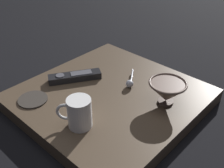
{
  "coord_description": "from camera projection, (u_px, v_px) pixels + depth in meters",
  "views": [
    {
      "loc": [
        0.53,
        -0.56,
        0.6
      ],
      "look_at": [
        -0.01,
        0.02,
        0.07
      ],
      "focal_mm": 43.54,
      "sensor_mm": 36.0,
      "label": 1
    }
  ],
  "objects": [
    {
      "name": "drink_coaster",
      "position": [
        33.0,
        99.0,
        0.91
      ],
      "size": [
        0.1,
        0.1,
        0.01
      ],
      "color": "#332D28",
      "rests_on": "table"
    },
    {
      "name": "tv_remote_near",
      "position": [
        75.0,
        77.0,
        1.02
      ],
      "size": [
        0.14,
        0.19,
        0.03
      ],
      "color": "black",
      "rests_on": "table"
    },
    {
      "name": "teaspoon",
      "position": [
        130.0,
        83.0,
        0.98
      ],
      "size": [
        0.08,
        0.1,
        0.03
      ],
      "color": "#A3A5B2",
      "rests_on": "table"
    },
    {
      "name": "coffee_mug",
      "position": [
        79.0,
        113.0,
        0.78
      ],
      "size": [
        0.09,
        0.08,
        0.09
      ],
      "color": "white",
      "rests_on": "table"
    },
    {
      "name": "table",
      "position": [
        110.0,
        98.0,
        0.96
      ],
      "size": [
        0.57,
        0.58,
        0.05
      ],
      "color": "#4C3D2D",
      "rests_on": "ground"
    },
    {
      "name": "cereal_bowl",
      "position": [
        167.0,
        91.0,
        0.88
      ],
      "size": [
        0.13,
        0.13,
        0.08
      ],
      "color": "brown",
      "rests_on": "table"
    },
    {
      "name": "ground_plane",
      "position": [
        110.0,
        104.0,
        0.98
      ],
      "size": [
        6.0,
        6.0,
        0.0
      ],
      "primitive_type": "plane",
      "color": "black"
    }
  ]
}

